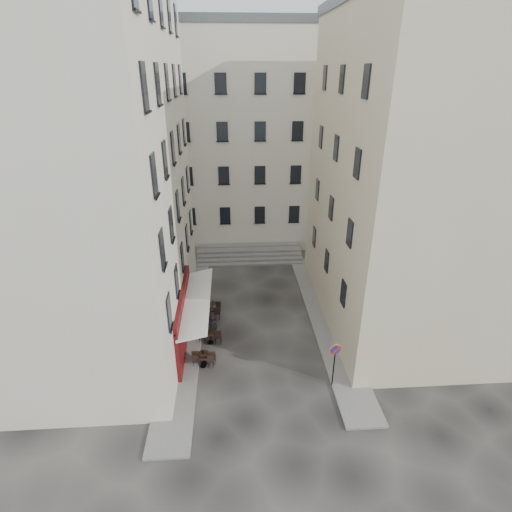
{
  "coord_description": "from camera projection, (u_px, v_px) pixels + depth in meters",
  "views": [
    {
      "loc": [
        -1.47,
        -18.8,
        15.0
      ],
      "look_at": [
        0.02,
        4.0,
        4.26
      ],
      "focal_mm": 28.0,
      "sensor_mm": 36.0,
      "label": 1
    }
  ],
  "objects": [
    {
      "name": "ground",
      "position": [
        260.0,
        350.0,
        23.44
      ],
      "size": [
        90.0,
        90.0,
        0.0
      ],
      "primitive_type": "plane",
      "color": "black",
      "rests_on": "ground"
    },
    {
      "name": "sidewalk_left",
      "position": [
        189.0,
        314.0,
        26.76
      ],
      "size": [
        2.0,
        22.0,
        0.12
      ],
      "primitive_type": "cube",
      "color": "slate",
      "rests_on": "ground"
    },
    {
      "name": "sidewalk_right",
      "position": [
        324.0,
        318.0,
        26.39
      ],
      "size": [
        2.0,
        18.0,
        0.12
      ],
      "primitive_type": "cube",
      "color": "slate",
      "rests_on": "ground"
    },
    {
      "name": "building_left",
      "position": [
        60.0,
        166.0,
        21.14
      ],
      "size": [
        12.2,
        16.2,
        20.6
      ],
      "color": "beige",
      "rests_on": "ground"
    },
    {
      "name": "building_right",
      "position": [
        436.0,
        176.0,
        23.26
      ],
      "size": [
        12.2,
        14.2,
        18.6
      ],
      "color": "#C1B28F",
      "rests_on": "ground"
    },
    {
      "name": "building_back",
      "position": [
        234.0,
        137.0,
        36.58
      ],
      "size": [
        18.2,
        10.2,
        18.6
      ],
      "color": "beige",
      "rests_on": "ground"
    },
    {
      "name": "cafe_storefront",
      "position": [
        185.0,
        317.0,
        23.29
      ],
      "size": [
        1.74,
        7.3,
        3.5
      ],
      "color": "#430909",
      "rests_on": "ground"
    },
    {
      "name": "stone_steps",
      "position": [
        249.0,
        254.0,
        34.63
      ],
      "size": [
        9.0,
        3.15,
        0.8
      ],
      "color": "#615D5B",
      "rests_on": "ground"
    },
    {
      "name": "bollard_near",
      "position": [
        203.0,
        357.0,
        22.12
      ],
      "size": [
        0.12,
        0.12,
        0.98
      ],
      "color": "black",
      "rests_on": "ground"
    },
    {
      "name": "bollard_mid",
      "position": [
        206.0,
        321.0,
        25.28
      ],
      "size": [
        0.12,
        0.12,
        0.98
      ],
      "color": "black",
      "rests_on": "ground"
    },
    {
      "name": "bollard_far",
      "position": [
        208.0,
        293.0,
        28.44
      ],
      "size": [
        0.12,
        0.12,
        0.98
      ],
      "color": "black",
      "rests_on": "ground"
    },
    {
      "name": "no_parking_sign",
      "position": [
        335.0,
        357.0,
        20.02
      ],
      "size": [
        0.59,
        0.16,
        2.63
      ],
      "rotation": [
        0.0,
        0.0,
        0.19
      ],
      "color": "black",
      "rests_on": "ground"
    },
    {
      "name": "bistro_table_a",
      "position": [
        203.0,
        360.0,
        22.0
      ],
      "size": [
        1.18,
        0.55,
        0.83
      ],
      "color": "black",
      "rests_on": "ground"
    },
    {
      "name": "bistro_table_b",
      "position": [
        204.0,
        357.0,
        22.2
      ],
      "size": [
        1.31,
        0.61,
        0.92
      ],
      "color": "black",
      "rests_on": "ground"
    },
    {
      "name": "bistro_table_c",
      "position": [
        210.0,
        336.0,
        23.87
      ],
      "size": [
        1.38,
        0.65,
        0.97
      ],
      "color": "black",
      "rests_on": "ground"
    },
    {
      "name": "bistro_table_d",
      "position": [
        210.0,
        313.0,
        26.18
      ],
      "size": [
        1.38,
        0.65,
        0.97
      ],
      "color": "black",
      "rests_on": "ground"
    },
    {
      "name": "bistro_table_e",
      "position": [
        213.0,
        306.0,
        27.11
      ],
      "size": [
        1.13,
        0.53,
        0.8
      ],
      "color": "black",
      "rests_on": "ground"
    },
    {
      "name": "pedestrian",
      "position": [
        213.0,
        327.0,
        24.15
      ],
      "size": [
        0.6,
        0.4,
        1.61
      ],
      "primitive_type": "imported",
      "rotation": [
        0.0,
        0.0,
        3.17
      ],
      "color": "black",
      "rests_on": "ground"
    }
  ]
}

